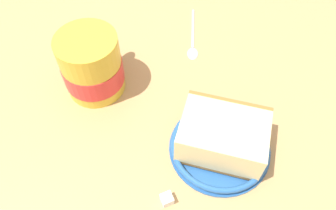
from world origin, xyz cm
name	(u,v)px	position (x,y,z in cm)	size (l,w,h in cm)	color
ground_plane	(187,93)	(0.00, 0.00, -1.34)	(149.44, 149.44, 2.69)	tan
small_plate	(220,147)	(-11.16, 5.43, 0.75)	(15.00, 15.00, 1.53)	#26599E
cake_slice	(223,135)	(-11.03, 5.19, 3.59)	(14.73, 13.43, 5.82)	#9E662D
tea_mug	(92,65)	(11.51, 9.97, 5.03)	(9.71, 12.26, 10.69)	gold
teaspoon	(193,43)	(6.11, -8.64, 0.35)	(9.81, 11.30, 0.80)	silver
sugar_cube	(167,199)	(-10.88, 16.54, 0.77)	(1.53, 1.53, 1.53)	white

